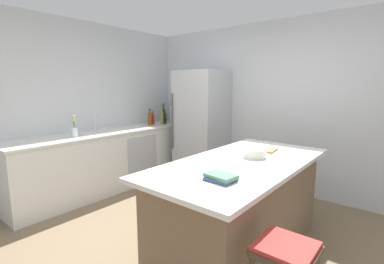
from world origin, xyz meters
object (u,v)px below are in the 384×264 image
Objects in this scene: bar_stool at (285,262)px; olive_oil_bottle at (162,117)px; whiskey_bottle at (150,118)px; flower_vase at (74,131)px; syrup_bottle at (165,117)px; soda_bottle at (171,116)px; gin_bottle at (174,115)px; wine_bottle at (164,116)px; refrigerator at (202,126)px; hot_sauce_bottle at (153,119)px; sink_faucet at (96,122)px; mixing_bowl at (255,153)px; kitchen_island at (241,205)px; cutting_board at (261,149)px; cookbook_stack at (221,177)px.

olive_oil_bottle reaches higher than bar_stool.
flower_vase is at bearing -87.14° from whiskey_bottle.
soda_bottle is at bearing 53.50° from syrup_bottle.
gin_bottle is 0.94× the size of wine_bottle.
hot_sauce_bottle is (-0.88, -0.32, 0.08)m from refrigerator.
wine_bottle reaches higher than syrup_bottle.
syrup_bottle is at bearing 88.83° from sink_faucet.
flower_vase is 1.27× the size of mixing_bowl.
olive_oil_bottle is 2.60m from mixing_bowl.
syrup_bottle is at bearing -126.50° from soda_bottle.
mixing_bowl is (2.49, -0.85, -0.09)m from whiskey_bottle.
hot_sauce_bottle is (-3.19, 1.83, 0.49)m from bar_stool.
olive_oil_bottle reaches higher than syrup_bottle.
sink_faucet is at bearing 104.74° from flower_vase.
kitchen_island is at bearing -24.51° from hot_sauce_bottle.
bar_stool is 2.77× the size of mixing_bowl.
flower_vase is 1.25× the size of hot_sauce_bottle.
bar_stool is 2.19× the size of sink_faucet.
hot_sauce_bottle is (-0.13, -0.10, -0.04)m from olive_oil_bottle.
kitchen_island is at bearing 135.28° from bar_stool.
mixing_bowl reaches higher than kitchen_island.
hot_sauce_bottle is at bearing 166.19° from cutting_board.
soda_bottle is at bearing 76.62° from hot_sauce_bottle.
refrigerator is at bearing 67.28° from flower_vase.
wine_bottle is at bearing -53.25° from syrup_bottle.
syrup_bottle is 0.28m from hot_sauce_bottle.
cutting_board is (2.43, 0.56, -0.16)m from sink_faucet.
whiskey_bottle is at bearing 92.86° from flower_vase.
whiskey_bottle is at bearing -98.57° from soda_bottle.
soda_bottle reaches higher than bar_stool.
refrigerator is 2.07m from mixing_bowl.
soda_bottle is 1.49× the size of hot_sauce_bottle.
cutting_board is (1.55, -0.92, -0.02)m from refrigerator.
mixing_bowl is (2.49, -1.22, -0.07)m from syrup_bottle.
whiskey_bottle is (-0.06, -0.30, -0.03)m from wine_bottle.
refrigerator reaches higher than gin_bottle.
mixing_bowl is at bearing 98.66° from cookbook_stack.
wine_bottle is 1.53× the size of cookbook_stack.
hot_sauce_bottle is at bearing 159.54° from mixing_bowl.
whiskey_bottle is (0.00, -0.37, 0.01)m from syrup_bottle.
cutting_board is (2.40, -0.87, -0.11)m from syrup_bottle.
cookbook_stack is at bearing -79.49° from cutting_board.
flower_vase reaches higher than cutting_board.
gin_bottle reaches higher than cutting_board.
soda_bottle is at bearing 90.07° from flower_vase.
soda_bottle is 0.17m from wine_bottle.
flower_vase reaches higher than syrup_bottle.
flower_vase is 1.93m from soda_bottle.
wine_bottle reaches higher than olive_oil_bottle.
olive_oil_bottle is (-2.35, 1.24, 0.60)m from kitchen_island.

